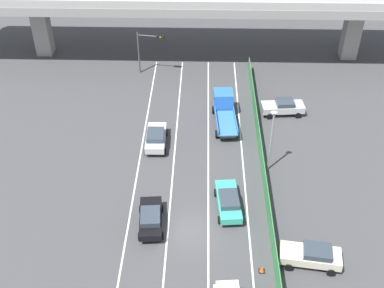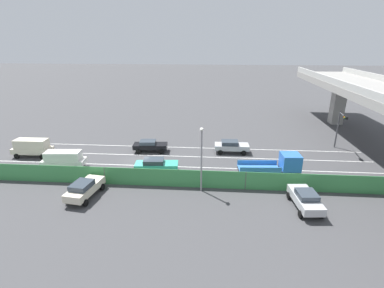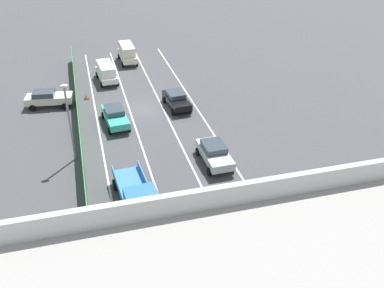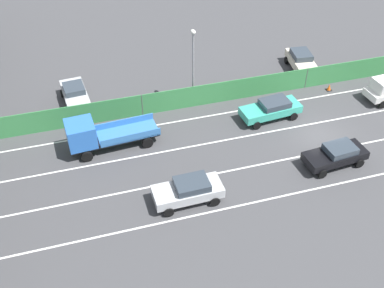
{
  "view_description": "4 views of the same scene",
  "coord_description": "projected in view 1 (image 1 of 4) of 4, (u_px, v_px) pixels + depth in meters",
  "views": [
    {
      "loc": [
        1.01,
        -26.71,
        29.25
      ],
      "look_at": [
        0.05,
        10.29,
        0.85
      ],
      "focal_mm": 46.18,
      "sensor_mm": 36.0,
      "label": 1
    },
    {
      "loc": [
        32.02,
        8.89,
        13.76
      ],
      "look_at": [
        -2.94,
        6.11,
        1.21
      ],
      "focal_mm": 27.09,
      "sensor_mm": 36.0,
      "label": 2
    },
    {
      "loc": [
        5.68,
        38.08,
        18.28
      ],
      "look_at": [
        -1.78,
        10.7,
        1.67
      ],
      "focal_mm": 40.25,
      "sensor_mm": 36.0,
      "label": 3
    },
    {
      "loc": [
        -23.51,
        16.84,
        21.79
      ],
      "look_at": [
        0.38,
        9.83,
        1.27
      ],
      "focal_mm": 44.09,
      "sensor_mm": 36.0,
      "label": 4
    }
  ],
  "objects": [
    {
      "name": "lane_line_mid_right",
      "position": [
        208.0,
        188.0,
        42.99
      ],
      "size": [
        0.14,
        46.12,
        0.01
      ],
      "primitive_type": "cube",
      "color": "silver",
      "rests_on": "ground"
    },
    {
      "name": "parked_sedan_cream",
      "position": [
        312.0,
        255.0,
        35.97
      ],
      "size": [
        4.61,
        2.45,
        1.65
      ],
      "color": "beige",
      "rests_on": "ground"
    },
    {
      "name": "lane_line_mid_left",
      "position": [
        172.0,
        188.0,
        43.06
      ],
      "size": [
        0.14,
        46.12,
        0.01
      ],
      "primitive_type": "cube",
      "color": "silver",
      "rests_on": "ground"
    },
    {
      "name": "ground_plane",
      "position": [
        188.0,
        232.0,
        39.01
      ],
      "size": [
        300.0,
        300.0,
        0.0
      ],
      "primitive_type": "plane",
      "color": "#424244"
    },
    {
      "name": "lane_line_right_edge",
      "position": [
        245.0,
        189.0,
        42.92
      ],
      "size": [
        0.14,
        46.12,
        0.01
      ],
      "primitive_type": "cube",
      "color": "silver",
      "rests_on": "ground"
    },
    {
      "name": "car_sedan_black",
      "position": [
        151.0,
        218.0,
        39.01
      ],
      "size": [
        2.24,
        4.48,
        1.51
      ],
      "color": "black",
      "rests_on": "ground"
    },
    {
      "name": "elevated_overpass",
      "position": [
        196.0,
        1.0,
        58.59
      ],
      "size": [
        59.87,
        9.17,
        8.76
      ],
      "color": "gray",
      "rests_on": "ground"
    },
    {
      "name": "car_taxi_teal",
      "position": [
        228.0,
        201.0,
        40.49
      ],
      "size": [
        2.3,
        4.83,
        1.56
      ],
      "color": "teal",
      "rests_on": "ground"
    },
    {
      "name": "street_lamp",
      "position": [
        272.0,
        135.0,
        42.66
      ],
      "size": [
        0.6,
        0.36,
        6.36
      ],
      "color": "gray",
      "rests_on": "ground"
    },
    {
      "name": "green_fence",
      "position": [
        265.0,
        181.0,
        42.33
      ],
      "size": [
        0.1,
        42.22,
        1.86
      ],
      "color": "#3D8E4C",
      "rests_on": "ground"
    },
    {
      "name": "parked_wagon_silver",
      "position": [
        283.0,
        107.0,
        51.69
      ],
      "size": [
        4.55,
        2.31,
        1.62
      ],
      "color": "#B2B5B7",
      "rests_on": "ground"
    },
    {
      "name": "flatbed_truck_blue",
      "position": [
        224.0,
        107.0,
        50.83
      ],
      "size": [
        2.59,
        6.51,
        2.54
      ],
      "color": "black",
      "rests_on": "ground"
    },
    {
      "name": "lane_line_left_edge",
      "position": [
        135.0,
        187.0,
        43.12
      ],
      "size": [
        0.14,
        46.12,
        0.01
      ],
      "primitive_type": "cube",
      "color": "silver",
      "rests_on": "ground"
    },
    {
      "name": "car_sedan_silver",
      "position": [
        156.0,
        137.0,
        47.4
      ],
      "size": [
        2.1,
        4.4,
        1.59
      ],
      "color": "#B7BABC",
      "rests_on": "ground"
    },
    {
      "name": "traffic_light",
      "position": [
        148.0,
        45.0,
        56.9
      ],
      "size": [
        3.27,
        0.78,
        5.15
      ],
      "color": "#47474C",
      "rests_on": "ground"
    },
    {
      "name": "traffic_cone",
      "position": [
        262.0,
        269.0,
        35.79
      ],
      "size": [
        0.47,
        0.47,
        0.56
      ],
      "color": "orange",
      "rests_on": "ground"
    }
  ]
}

